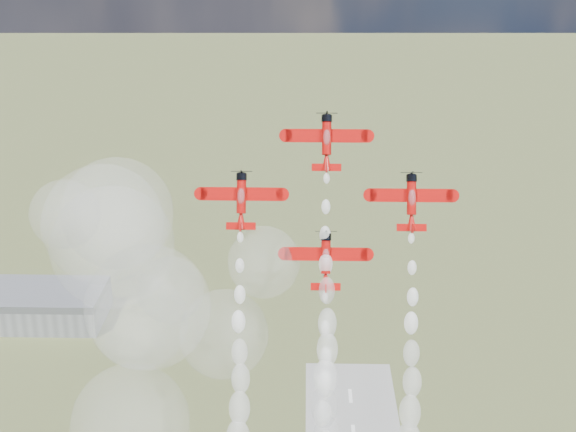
{
  "coord_description": "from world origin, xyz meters",
  "views": [
    {
      "loc": [
        -15.69,
        -98.77,
        155.75
      ],
      "look_at": [
        -18.44,
        19.05,
        109.05
      ],
      "focal_mm": 50.0,
      "sensor_mm": 36.0,
      "label": 1
    }
  ],
  "objects_px": {
    "plane_right": "(412,201)",
    "hangar": "(41,305)",
    "plane_slot": "(326,260)",
    "plane_lead": "(327,141)",
    "plane_left": "(241,199)"
  },
  "relations": [
    {
      "from": "plane_right",
      "to": "plane_left",
      "type": "bearing_deg",
      "value": 180.0
    },
    {
      "from": "plane_left",
      "to": "plane_slot",
      "type": "xyz_separation_m",
      "value": [
        13.34,
        -3.89,
        -8.49
      ]
    },
    {
      "from": "plane_right",
      "to": "plane_slot",
      "type": "distance_m",
      "value": 16.29
    },
    {
      "from": "plane_lead",
      "to": "plane_slot",
      "type": "distance_m",
      "value": 18.68
    },
    {
      "from": "plane_slot",
      "to": "plane_right",
      "type": "bearing_deg",
      "value": 16.26
    },
    {
      "from": "hangar",
      "to": "plane_left",
      "type": "relative_size",
      "value": 3.87
    },
    {
      "from": "hangar",
      "to": "plane_slot",
      "type": "distance_m",
      "value": 219.44
    },
    {
      "from": "plane_lead",
      "to": "plane_right",
      "type": "relative_size",
      "value": 1.0
    },
    {
      "from": "hangar",
      "to": "plane_lead",
      "type": "relative_size",
      "value": 3.87
    },
    {
      "from": "plane_lead",
      "to": "plane_right",
      "type": "distance_m",
      "value": 16.29
    },
    {
      "from": "hangar",
      "to": "plane_right",
      "type": "distance_m",
      "value": 227.27
    },
    {
      "from": "plane_right",
      "to": "hangar",
      "type": "bearing_deg",
      "value": 126.89
    },
    {
      "from": "plane_right",
      "to": "plane_lead",
      "type": "bearing_deg",
      "value": 163.74
    },
    {
      "from": "plane_lead",
      "to": "plane_right",
      "type": "xyz_separation_m",
      "value": [
        13.34,
        -3.89,
        -8.49
      ]
    },
    {
      "from": "plane_lead",
      "to": "plane_right",
      "type": "bearing_deg",
      "value": -16.26
    }
  ]
}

